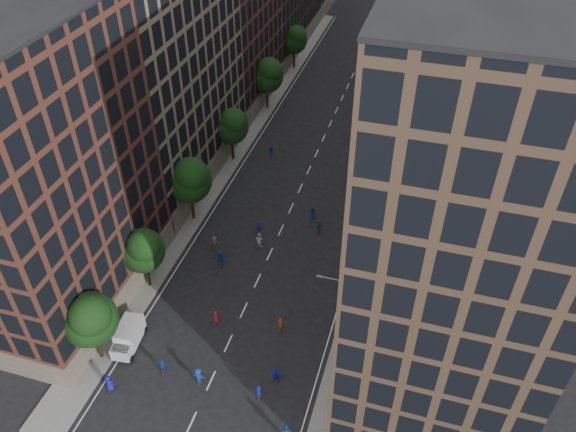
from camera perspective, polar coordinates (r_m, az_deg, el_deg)
The scene contains 37 objects.
ground at distance 79.24m, azimuth 2.03°, elevation 4.49°, with size 240.00×240.00×0.00m, color black.
sidewalk_left at distance 88.27m, azimuth -4.33°, elevation 8.47°, with size 4.00×105.00×0.15m, color slate.
sidewalk_right at distance 83.91m, azimuth 11.35°, elevation 5.94°, with size 4.00×105.00×0.15m, color slate.
bldg_left_a at distance 57.30m, azimuth -24.40°, elevation 3.48°, with size 14.00×22.00×30.00m, color #552C20.
bldg_left_b at distance 73.29m, azimuth -13.80°, elevation 15.57°, with size 14.00×26.00×34.00m, color #7E6E53.
bldg_left_c at distance 93.52m, azimuth -6.74°, elevation 19.63°, with size 14.00×20.00×28.00m, color #552C20.
bldg_right_a at distance 46.99m, azimuth 17.28°, elevation 1.69°, with size 14.00×30.00×36.00m, color #4E392A.
bldg_right_b at distance 73.04m, azimuth 18.23°, elevation 14.22°, with size 14.00×28.00×33.00m, color #5D564D.
tree_left_0 at distance 54.70m, azimuth -19.49°, elevation -9.80°, with size 5.20×5.20×8.83m.
tree_left_1 at distance 60.51m, azimuth -14.54°, elevation -3.31°, with size 4.80×4.80×8.21m.
tree_left_2 at distance 67.99m, azimuth -9.98°, elevation 3.74°, with size 5.60×5.60×9.45m.
tree_left_3 at distance 78.93m, azimuth -5.75°, elevation 9.17°, with size 5.00×5.00×8.58m.
tree_left_4 at distance 92.04m, azimuth -2.10°, elevation 14.19°, with size 5.40×5.40×9.08m.
tree_left_5 at distance 106.24m, azimuth 0.70°, elevation 17.54°, with size 4.80×4.80×8.33m.
tree_right_a at distance 81.37m, azimuth 11.45°, elevation 9.40°, with size 5.00×5.00×8.39m.
tree_right_b at distance 99.13m, azimuth 13.04°, elevation 15.06°, with size 5.20×5.20×8.83m.
streetlamp_near at distance 53.63m, azimuth 5.23°, elevation -9.43°, with size 2.64×0.22×9.06m.
streetlamp_far at distance 79.20m, azimuth 10.40°, elevation 8.26°, with size 2.64×0.22×9.06m.
cargo_van at distance 58.52m, azimuth -15.92°, elevation -11.70°, with size 2.56×4.64×2.37m.
skater_0 at distance 56.05m, azimuth -17.70°, elevation -15.90°, with size 0.92×0.60×1.89m, color #1816B6.
skater_1 at distance 53.24m, azimuth -3.03°, elevation -17.44°, with size 0.65×0.42×1.77m, color navy.
skater_2 at distance 51.10m, azimuth -0.22°, elevation -21.11°, with size 0.91×0.71×1.88m, color #1651B5.
skater_3 at distance 54.67m, azimuth -9.08°, elevation -15.77°, with size 1.22×0.70×1.89m, color #123794.
skater_4 at distance 56.02m, azimuth -12.63°, elevation -14.69°, with size 1.01×0.42×1.72m, color #1542B2.
skater_5 at distance 54.19m, azimuth -1.29°, elevation -15.86°, with size 1.64×0.52×1.77m, color #143CA7.
skater_6 at distance 59.02m, azimuth -7.30°, elevation -10.17°, with size 0.74×0.48×1.52m, color maroon.
skater_7 at distance 57.85m, azimuth -0.76°, elevation -10.94°, with size 0.62×0.41×1.71m, color #993619.
skater_8 at distance 66.66m, azimuth -2.93°, elevation -2.44°, with size 0.92×0.72×1.89m, color silver.
skater_9 at distance 66.97m, azimuth -7.46°, elevation -2.68°, with size 1.08×0.62×1.67m, color #434248.
skater_10 at distance 68.54m, azimuth 3.13°, elevation -1.09°, with size 1.07×0.44×1.82m, color #1E6537.
skater_11 at distance 64.72m, azimuth -6.90°, elevation -4.34°, with size 1.70×0.54×1.83m, color #1532AB.
skater_12 at distance 69.97m, azimuth 6.37°, elevation -0.39°, with size 0.83×0.54×1.69m, color #13419F.
skater_13 at distance 68.71m, azimuth -3.00°, elevation -1.12°, with size 0.56×0.37×1.53m, color #1517AE.
skater_14 at distance 70.44m, azimuth 2.46°, elevation 0.20°, with size 0.84×0.65×1.72m, color #172CBD.
skater_15 at distance 79.81m, azimuth 6.55°, elevation 5.20°, with size 1.01×0.58×1.56m, color #123296.
skater_16 at distance 82.08m, azimuth -1.71°, elevation 6.57°, with size 0.97×0.40×1.65m, color #162BBA.
skater_17 at distance 86.54m, azimuth 7.08°, elevation 8.22°, with size 1.68×0.53×1.81m, color #A32E1B.
Camera 1 is at (15.65, -22.96, 45.49)m, focal length 35.00 mm.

